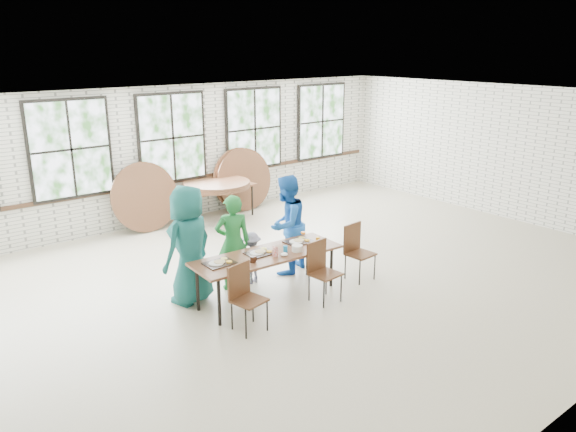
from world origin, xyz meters
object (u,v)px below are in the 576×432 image
Objects in this scene: dining_table at (267,257)px; chair_near_right at (321,266)px; chair_near_left at (244,292)px; storage_table at (217,190)px.

dining_table is 2.57× the size of chair_near_right.
chair_near_left is 5.30m from storage_table.
storage_table is at bearing 71.96° from chair_near_right.
chair_near_left is at bearing -122.86° from storage_table.
chair_near_left is 0.51× the size of storage_table.
chair_near_left is at bearing -142.42° from dining_table.
dining_table and storage_table have the same top height.
chair_near_left is (-0.85, -0.59, -0.13)m from dining_table.
chair_near_left is at bearing 175.48° from chair_near_right.
chair_near_right is at bearing -107.36° from storage_table.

